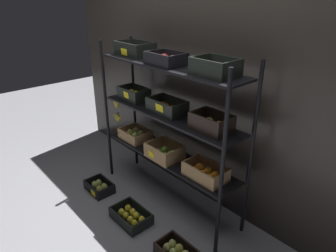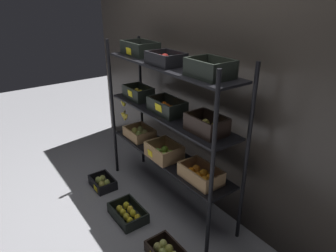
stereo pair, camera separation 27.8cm
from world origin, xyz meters
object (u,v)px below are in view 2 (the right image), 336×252
Objects in this scene: crate_ground_pear at (103,183)px; crate_ground_lemon at (128,214)px; crate_ground_center_pear at (166,252)px; display_rack at (167,113)px.

crate_ground_lemon is at bearing -1.49° from crate_ground_pear.
crate_ground_pear reaches higher than crate_ground_center_pear.
display_rack is at bearing 92.08° from crate_ground_lemon.
display_rack is 5.55× the size of crate_ground_pear.
display_rack reaches higher than crate_ground_pear.
crate_ground_lemon is at bearing -87.92° from display_rack.
display_rack reaches higher than crate_ground_center_pear.
crate_ground_lemon is (0.61, -0.02, -0.00)m from crate_ground_pear.
crate_ground_pear is at bearing -179.81° from crate_ground_center_pear.
crate_ground_center_pear is (0.59, 0.02, 0.00)m from crate_ground_lemon.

